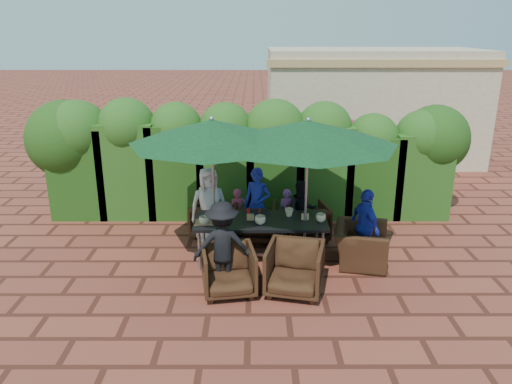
{
  "coord_description": "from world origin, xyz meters",
  "views": [
    {
      "loc": [
        0.1,
        -7.68,
        3.79
      ],
      "look_at": [
        0.11,
        0.4,
        1.11
      ],
      "focal_mm": 35.0,
      "sensor_mm": 36.0,
      "label": 1
    }
  ],
  "objects_px": {
    "chair_far_right": "(307,220)",
    "chair_near_left": "(229,268)",
    "chair_far_left": "(214,219)",
    "umbrella_right": "(308,133)",
    "chair_end_right": "(361,239)",
    "umbrella_left": "(212,132)",
    "chair_far_mid": "(255,220)",
    "dining_table": "(261,224)",
    "chair_near_right": "(295,267)"
  },
  "relations": [
    {
      "from": "chair_far_mid",
      "to": "chair_near_left",
      "type": "xyz_separation_m",
      "value": [
        -0.38,
        -1.97,
        0.0
      ]
    },
    {
      "from": "umbrella_left",
      "to": "chair_far_mid",
      "type": "bearing_deg",
      "value": 50.83
    },
    {
      "from": "chair_far_left",
      "to": "umbrella_right",
      "type": "bearing_deg",
      "value": 168.88
    },
    {
      "from": "chair_far_right",
      "to": "chair_near_right",
      "type": "bearing_deg",
      "value": 67.97
    },
    {
      "from": "chair_far_left",
      "to": "chair_near_right",
      "type": "relative_size",
      "value": 0.85
    },
    {
      "from": "umbrella_left",
      "to": "chair_far_left",
      "type": "distance_m",
      "value": 2.1
    },
    {
      "from": "chair_near_right",
      "to": "dining_table",
      "type": "bearing_deg",
      "value": 127.7
    },
    {
      "from": "umbrella_right",
      "to": "chair_far_mid",
      "type": "height_order",
      "value": "umbrella_right"
    },
    {
      "from": "chair_far_mid",
      "to": "chair_end_right",
      "type": "distance_m",
      "value": 2.02
    },
    {
      "from": "chair_far_left",
      "to": "chair_far_mid",
      "type": "bearing_deg",
      "value": -168.42
    },
    {
      "from": "umbrella_left",
      "to": "chair_near_right",
      "type": "distance_m",
      "value": 2.47
    },
    {
      "from": "umbrella_right",
      "to": "chair_far_mid",
      "type": "bearing_deg",
      "value": 132.1
    },
    {
      "from": "umbrella_left",
      "to": "chair_end_right",
      "type": "bearing_deg",
      "value": -3.21
    },
    {
      "from": "chair_near_right",
      "to": "chair_end_right",
      "type": "height_order",
      "value": "chair_end_right"
    },
    {
      "from": "chair_far_left",
      "to": "chair_near_left",
      "type": "xyz_separation_m",
      "value": [
        0.39,
        -2.12,
        0.04
      ]
    },
    {
      "from": "chair_far_right",
      "to": "chair_end_right",
      "type": "relative_size",
      "value": 0.76
    },
    {
      "from": "umbrella_right",
      "to": "chair_near_left",
      "type": "xyz_separation_m",
      "value": [
        -1.22,
        -1.04,
        -1.82
      ]
    },
    {
      "from": "chair_near_left",
      "to": "chair_end_right",
      "type": "xyz_separation_m",
      "value": [
        2.16,
        1.0,
        0.04
      ]
    },
    {
      "from": "chair_far_right",
      "to": "chair_near_left",
      "type": "xyz_separation_m",
      "value": [
        -1.36,
        -1.99,
        0.02
      ]
    },
    {
      "from": "umbrella_right",
      "to": "chair_near_right",
      "type": "height_order",
      "value": "umbrella_right"
    },
    {
      "from": "chair_near_right",
      "to": "chair_end_right",
      "type": "xyz_separation_m",
      "value": [
        1.18,
        0.99,
        0.01
      ]
    },
    {
      "from": "chair_far_right",
      "to": "chair_far_left",
      "type": "bearing_deg",
      "value": -15.12
    },
    {
      "from": "chair_far_left",
      "to": "chair_near_left",
      "type": "height_order",
      "value": "chair_near_left"
    },
    {
      "from": "umbrella_right",
      "to": "chair_near_right",
      "type": "distance_m",
      "value": 2.09
    },
    {
      "from": "dining_table",
      "to": "chair_near_left",
      "type": "xyz_separation_m",
      "value": [
        -0.48,
        -1.06,
        -0.28
      ]
    },
    {
      "from": "chair_far_left",
      "to": "chair_near_left",
      "type": "relative_size",
      "value": 0.91
    },
    {
      "from": "umbrella_left",
      "to": "chair_near_left",
      "type": "relative_size",
      "value": 3.4
    },
    {
      "from": "umbrella_right",
      "to": "chair_end_right",
      "type": "xyz_separation_m",
      "value": [
        0.94,
        -0.04,
        -1.78
      ]
    },
    {
      "from": "dining_table",
      "to": "chair_far_right",
      "type": "distance_m",
      "value": 1.32
    },
    {
      "from": "chair_far_mid",
      "to": "chair_near_left",
      "type": "bearing_deg",
      "value": 82.96
    },
    {
      "from": "dining_table",
      "to": "umbrella_right",
      "type": "bearing_deg",
      "value": -1.33
    },
    {
      "from": "umbrella_right",
      "to": "chair_far_left",
      "type": "height_order",
      "value": "umbrella_right"
    },
    {
      "from": "dining_table",
      "to": "chair_far_left",
      "type": "distance_m",
      "value": 1.41
    },
    {
      "from": "chair_far_left",
      "to": "chair_far_right",
      "type": "xyz_separation_m",
      "value": [
        1.75,
        -0.13,
        0.02
      ]
    },
    {
      "from": "umbrella_left",
      "to": "chair_end_right",
      "type": "distance_m",
      "value": 3.04
    },
    {
      "from": "chair_far_mid",
      "to": "chair_end_right",
      "type": "relative_size",
      "value": 0.79
    },
    {
      "from": "umbrella_left",
      "to": "chair_end_right",
      "type": "relative_size",
      "value": 2.72
    },
    {
      "from": "umbrella_left",
      "to": "chair_near_left",
      "type": "bearing_deg",
      "value": -75.53
    },
    {
      "from": "chair_far_left",
      "to": "chair_far_mid",
      "type": "relative_size",
      "value": 0.91
    },
    {
      "from": "chair_far_left",
      "to": "chair_far_right",
      "type": "height_order",
      "value": "chair_far_right"
    },
    {
      "from": "chair_near_left",
      "to": "chair_end_right",
      "type": "bearing_deg",
      "value": 15.46
    },
    {
      "from": "chair_near_left",
      "to": "chair_far_right",
      "type": "bearing_deg",
      "value": 46.31
    },
    {
      "from": "dining_table",
      "to": "chair_end_right",
      "type": "bearing_deg",
      "value": -2.1
    },
    {
      "from": "dining_table",
      "to": "chair_far_right",
      "type": "height_order",
      "value": "dining_table"
    },
    {
      "from": "chair_near_left",
      "to": "chair_end_right",
      "type": "height_order",
      "value": "chair_end_right"
    },
    {
      "from": "chair_near_left",
      "to": "umbrella_right",
      "type": "bearing_deg",
      "value": 31.14
    },
    {
      "from": "umbrella_right",
      "to": "chair_near_left",
      "type": "bearing_deg",
      "value": -139.53
    },
    {
      "from": "dining_table",
      "to": "chair_far_right",
      "type": "bearing_deg",
      "value": 46.74
    },
    {
      "from": "chair_near_left",
      "to": "dining_table",
      "type": "bearing_deg",
      "value": 56.12
    },
    {
      "from": "chair_near_left",
      "to": "umbrella_left",
      "type": "bearing_deg",
      "value": 95.14
    }
  ]
}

